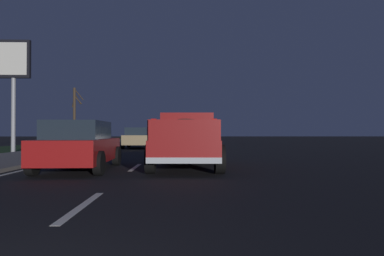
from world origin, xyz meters
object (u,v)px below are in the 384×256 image
at_px(pickup_truck, 187,138).
at_px(sedan_tan, 138,138).
at_px(gas_price_sign, 14,68).
at_px(sedan_red, 80,145).
at_px(sedan_white, 186,138).
at_px(bare_tree_far, 75,114).
at_px(sedan_green, 155,136).

xyz_separation_m(pickup_truck, sedan_tan, (14.49, 3.55, -0.20)).
height_order(pickup_truck, gas_price_sign, gas_price_sign).
bearing_deg(sedan_tan, sedan_red, -179.35).
bearing_deg(sedan_white, pickup_truck, 179.71).
height_order(sedan_tan, bare_tree_far, bare_tree_far).
bearing_deg(gas_price_sign, sedan_red, -144.69).
xyz_separation_m(sedan_white, sedan_green, (18.76, 3.67, 0.00)).
distance_m(sedan_white, bare_tree_far, 18.02).
relative_size(sedan_tan, bare_tree_far, 0.74).
relative_size(pickup_truck, bare_tree_far, 0.92).
relative_size(sedan_white, sedan_red, 1.00).
bearing_deg(sedan_white, gas_price_sign, 111.09).
bearing_deg(pickup_truck, sedan_tan, 13.78).
bearing_deg(sedan_tan, pickup_truck, -166.22).
relative_size(sedan_white, bare_tree_far, 0.74).
distance_m(pickup_truck, gas_price_sign, 13.54).
relative_size(pickup_truck, gas_price_sign, 0.84).
distance_m(pickup_truck, sedan_white, 12.22).
relative_size(pickup_truck, sedan_white, 1.24).
xyz_separation_m(sedan_green, bare_tree_far, (-5.37, 8.14, 2.39)).
bearing_deg(gas_price_sign, bare_tree_far, 6.09).
distance_m(sedan_white, gas_price_sign, 11.44).
xyz_separation_m(sedan_white, sedan_tan, (2.28, 3.62, 0.00)).
xyz_separation_m(sedan_tan, sedan_red, (-15.34, -0.17, 0.00)).
distance_m(sedan_red, bare_tree_far, 27.85).
bearing_deg(sedan_red, gas_price_sign, 35.31).
relative_size(sedan_green, gas_price_sign, 0.68).
bearing_deg(gas_price_sign, pickup_truck, -130.20).
xyz_separation_m(pickup_truck, sedan_red, (-0.84, 3.38, -0.20)).
bearing_deg(pickup_truck, sedan_white, -0.29).
relative_size(sedan_white, gas_price_sign, 0.68).
relative_size(pickup_truck, sedan_red, 1.23).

